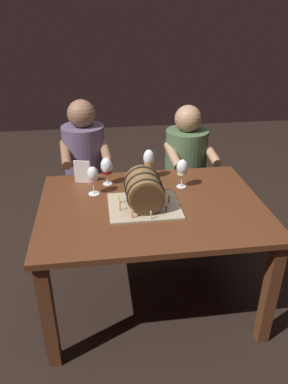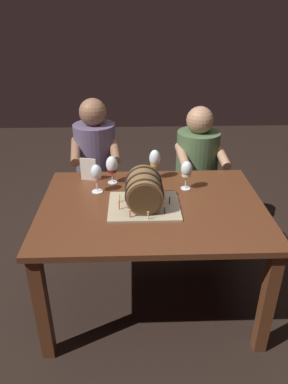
# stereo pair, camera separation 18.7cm
# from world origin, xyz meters

# --- Properties ---
(ground_plane) EXTENTS (8.00, 8.00, 0.00)m
(ground_plane) POSITION_xyz_m (0.00, 0.00, 0.00)
(ground_plane) COLOR black
(dining_table) EXTENTS (1.36, 0.99, 0.75)m
(dining_table) POSITION_xyz_m (0.00, 0.00, 0.64)
(dining_table) COLOR #562D19
(dining_table) RESTS_ON ground
(barrel_cake) EXTENTS (0.42, 0.36, 0.23)m
(barrel_cake) POSITION_xyz_m (-0.05, -0.02, 0.85)
(barrel_cake) COLOR tan
(barrel_cake) RESTS_ON dining_table
(wine_glass_white) EXTENTS (0.07, 0.07, 0.19)m
(wine_glass_white) POSITION_xyz_m (0.23, 0.21, 0.88)
(wine_glass_white) COLOR white
(wine_glass_white) RESTS_ON dining_table
(wine_glass_rose) EXTENTS (0.07, 0.07, 0.19)m
(wine_glass_rose) POSITION_xyz_m (-0.35, 0.18, 0.88)
(wine_glass_rose) COLOR white
(wine_glass_rose) RESTS_ON dining_table
(wine_glass_red) EXTENTS (0.08, 0.08, 0.19)m
(wine_glass_red) POSITION_xyz_m (-0.25, 0.32, 0.87)
(wine_glass_red) COLOR white
(wine_glass_red) RESTS_ON dining_table
(wine_glass_amber) EXTENTS (0.08, 0.08, 0.21)m
(wine_glass_amber) POSITION_xyz_m (0.04, 0.37, 0.89)
(wine_glass_amber) COLOR white
(wine_glass_amber) RESTS_ON dining_table
(menu_card) EXTENTS (0.11, 0.03, 0.16)m
(menu_card) POSITION_xyz_m (-0.42, 0.36, 0.83)
(menu_card) COLOR silver
(menu_card) RESTS_ON dining_table
(person_seated_left) EXTENTS (0.39, 0.49, 1.21)m
(person_seated_left) POSITION_xyz_m (-0.41, 0.81, 0.56)
(person_seated_left) COLOR #372D40
(person_seated_left) RESTS_ON ground
(person_seated_right) EXTENTS (0.40, 0.49, 1.14)m
(person_seated_right) POSITION_xyz_m (0.41, 0.81, 0.53)
(person_seated_right) COLOR #2A3A24
(person_seated_right) RESTS_ON ground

